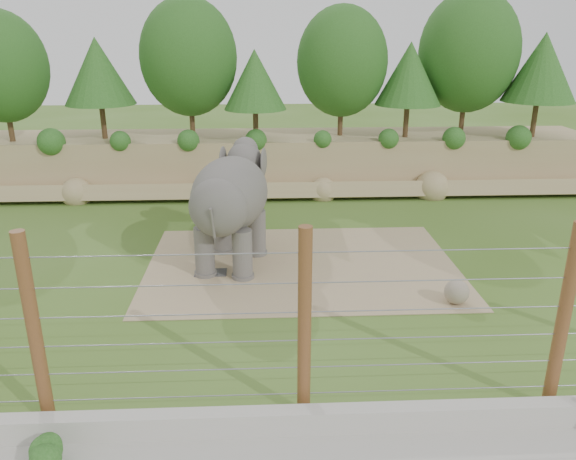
{
  "coord_description": "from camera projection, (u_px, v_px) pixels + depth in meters",
  "views": [
    {
      "loc": [
        -0.76,
        -13.81,
        7.28
      ],
      "look_at": [
        0.0,
        2.0,
        1.6
      ],
      "focal_mm": 35.0,
      "sensor_mm": 36.0,
      "label": 1
    }
  ],
  "objects": [
    {
      "name": "barrier_fence",
      "position": [
        304.0,
        326.0,
        10.57
      ],
      "size": [
        20.26,
        0.26,
        4.0
      ],
      "color": "brown",
      "rests_on": "ground"
    },
    {
      "name": "walkway_shrub",
      "position": [
        51.0,
        455.0,
        9.71
      ],
      "size": [
        0.64,
        0.64,
        0.64
      ],
      "primitive_type": "sphere",
      "color": "#225519",
      "rests_on": "walkway"
    },
    {
      "name": "elephant",
      "position": [
        231.0,
        210.0,
        17.79
      ],
      "size": [
        2.92,
        4.91,
        3.72
      ],
      "primitive_type": null,
      "rotation": [
        0.0,
        0.0,
        -0.22
      ],
      "color": "#57524E",
      "rests_on": "ground"
    },
    {
      "name": "stone_ball",
      "position": [
        457.0,
        292.0,
        15.65
      ],
      "size": [
        0.69,
        0.69,
        0.69
      ],
      "primitive_type": "sphere",
      "color": "gray",
      "rests_on": "dirt_patch"
    },
    {
      "name": "drain_grate",
      "position": [
        211.0,
        273.0,
        17.7
      ],
      "size": [
        1.0,
        0.6,
        0.03
      ],
      "primitive_type": "cube",
      "color": "#262628",
      "rests_on": "dirt_patch"
    },
    {
      "name": "retaining_wall",
      "position": [
        306.0,
        420.0,
        10.69
      ],
      "size": [
        26.0,
        0.35,
        0.5
      ],
      "primitive_type": "cube",
      "color": "#B9B5AA",
      "rests_on": "ground"
    },
    {
      "name": "dirt_patch",
      "position": [
        302.0,
        265.0,
        18.32
      ],
      "size": [
        10.0,
        7.0,
        0.02
      ],
      "primitive_type": "cube",
      "color": "tan",
      "rests_on": "ground"
    },
    {
      "name": "back_embankment",
      "position": [
        290.0,
        105.0,
        26.08
      ],
      "size": [
        30.0,
        5.52,
        8.77
      ],
      "color": "tan",
      "rests_on": "ground"
    },
    {
      "name": "ground",
      "position": [
        291.0,
        309.0,
        15.48
      ],
      "size": [
        90.0,
        90.0,
        0.0
      ],
      "primitive_type": "plane",
      "color": "#41651C",
      "rests_on": "ground"
    }
  ]
}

